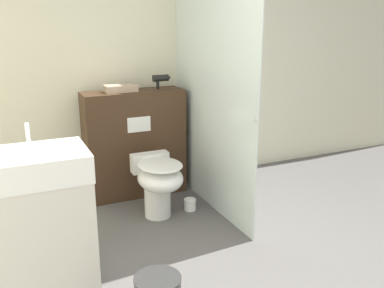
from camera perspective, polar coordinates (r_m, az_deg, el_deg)
The scene contains 8 objects.
wall_back at distance 4.32m, azimuth -7.54°, elevation 10.51°, with size 8.00×0.06×2.50m.
partition_panel at distance 4.18m, azimuth -7.63°, elevation 0.05°, with size 0.96×0.32×1.03m.
shower_glass at distance 3.77m, azimuth 2.52°, elevation 6.18°, with size 0.04×1.53×2.03m.
toilet at distance 3.70m, azimuth -4.50°, elevation -4.97°, with size 0.38×0.55×0.53m.
sink_vanity at distance 2.72m, azimuth -19.67°, elevation -10.71°, with size 0.61×0.45×1.11m.
hair_drier at distance 4.15m, azimuth -4.11°, elevation 8.70°, with size 0.18×0.06×0.14m.
folded_towel at distance 4.03m, azimuth -9.49°, elevation 7.33°, with size 0.29×0.16×0.06m.
spare_toilet_roll at distance 3.93m, azimuth -0.27°, elevation -8.06°, with size 0.11×0.11×0.11m.
Camera 1 is at (-1.27, -1.70, 1.68)m, focal length 40.00 mm.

